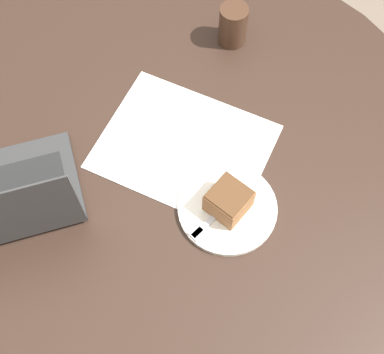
# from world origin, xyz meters

# --- Properties ---
(ground_plane) EXTENTS (12.00, 12.00, 0.00)m
(ground_plane) POSITION_xyz_m (0.00, 0.00, 0.00)
(ground_plane) COLOR #6B5B4C
(dining_table) EXTENTS (1.35, 1.35, 0.77)m
(dining_table) POSITION_xyz_m (0.00, 0.00, 0.64)
(dining_table) COLOR black
(dining_table) RESTS_ON ground_plane
(paper_document) EXTENTS (0.45, 0.42, 0.00)m
(paper_document) POSITION_xyz_m (0.01, 0.07, 0.77)
(paper_document) COLOR white
(paper_document) RESTS_ON dining_table
(plate) EXTENTS (0.21, 0.21, 0.01)m
(plate) POSITION_xyz_m (0.18, 0.04, 0.78)
(plate) COLOR silver
(plate) RESTS_ON dining_table
(cake_slice) EXTENTS (0.09, 0.09, 0.06)m
(cake_slice) POSITION_xyz_m (0.18, 0.04, 0.82)
(cake_slice) COLOR brown
(cake_slice) RESTS_ON plate
(fork) EXTENTS (0.03, 0.17, 0.00)m
(fork) POSITION_xyz_m (0.18, 0.01, 0.79)
(fork) COLOR silver
(fork) RESTS_ON plate
(coffee_glass) EXTENTS (0.07, 0.07, 0.10)m
(coffee_glass) POSITION_xyz_m (-0.16, 0.36, 0.82)
(coffee_glass) COLOR #3D2619
(coffee_glass) RESTS_ON dining_table
(laptop) EXTENTS (0.32, 0.36, 0.22)m
(laptop) POSITION_xyz_m (-0.11, -0.30, 0.81)
(laptop) COLOR #2D2D2D
(laptop) RESTS_ON dining_table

